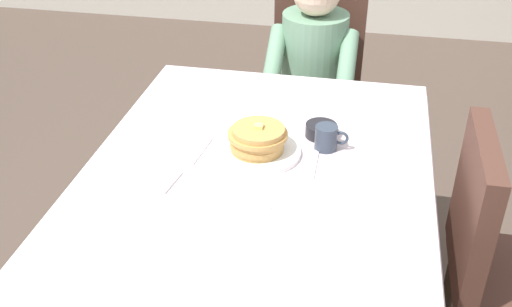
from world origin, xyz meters
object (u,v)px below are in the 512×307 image
cup_coffee (327,138)px  plate_breakfast (259,152)px  chair_right_side (496,255)px  bowl_butter (321,130)px  fork_left_of_plate (202,150)px  chair_diner (315,81)px  spoon_near_edge (246,208)px  diner_person (312,67)px  breakfast_stack (258,139)px  dining_table_main (256,196)px  knife_right_of_plate (315,162)px

cup_coffee → plate_breakfast: bearing=-160.3°
chair_right_side → bowl_butter: (-0.59, 0.27, 0.23)m
bowl_butter → fork_left_of_plate: (-0.38, -0.18, -0.02)m
chair_diner → chair_right_side: (0.71, -1.17, 0.00)m
spoon_near_edge → diner_person: bearing=73.5°
bowl_butter → breakfast_stack: bearing=-140.4°
fork_left_of_plate → dining_table_main: bearing=-108.3°
chair_diner → knife_right_of_plate: (0.12, -1.08, 0.21)m
fork_left_of_plate → diner_person: bearing=-9.9°
plate_breakfast → breakfast_stack: (-0.00, 0.00, 0.05)m
spoon_near_edge → cup_coffee: bearing=49.0°
chair_diner → breakfast_stack: bearing=85.8°
dining_table_main → fork_left_of_plate: fork_left_of_plate is taller
chair_right_side → fork_left_of_plate: 1.00m
breakfast_stack → bowl_butter: (0.19, 0.16, -0.04)m
breakfast_stack → fork_left_of_plate: breakfast_stack is taller
bowl_butter → knife_right_of_plate: size_ratio=0.55×
chair_right_side → fork_left_of_plate: size_ratio=5.17×
breakfast_stack → spoon_near_edge: 0.31m
diner_person → chair_right_side: (0.71, -1.01, -0.14)m
dining_table_main → chair_diner: 1.18m
dining_table_main → cup_coffee: size_ratio=13.49×
chair_right_side → knife_right_of_plate: 0.64m
bowl_butter → diner_person: bearing=98.8°
fork_left_of_plate → chair_diner: bearing=-7.7°
dining_table_main → spoon_near_edge: (0.01, -0.19, 0.09)m
dining_table_main → breakfast_stack: breakfast_stack is taller
diner_person → fork_left_of_plate: 0.96m
dining_table_main → cup_coffee: 0.31m
chair_diner → spoon_near_edge: chair_diner is taller
diner_person → spoon_near_edge: (-0.05, -1.21, 0.07)m
chair_diner → plate_breakfast: chair_diner is taller
diner_person → knife_right_of_plate: size_ratio=5.60×
cup_coffee → spoon_near_edge: bearing=-117.0°
cup_coffee → spoon_near_edge: size_ratio=0.75×
bowl_butter → spoon_near_edge: bearing=-109.9°
plate_breakfast → knife_right_of_plate: (0.19, -0.02, -0.01)m
diner_person → breakfast_stack: diner_person is taller
chair_right_side → plate_breakfast: (-0.78, 0.11, 0.22)m
chair_right_side → plate_breakfast: 0.82m
diner_person → knife_right_of_plate: diner_person is taller
knife_right_of_plate → plate_breakfast: bearing=83.4°
diner_person → plate_breakfast: (-0.07, -0.90, 0.08)m
chair_diner → chair_right_side: bearing=121.2°
chair_diner → chair_right_side: size_ratio=1.00×
cup_coffee → knife_right_of_plate: size_ratio=0.57×
knife_right_of_plate → fork_left_of_plate: bearing=89.4°
plate_breakfast → spoon_near_edge: plate_breakfast is taller
bowl_butter → cup_coffee: bearing=-71.9°
spoon_near_edge → bowl_butter: bearing=56.1°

